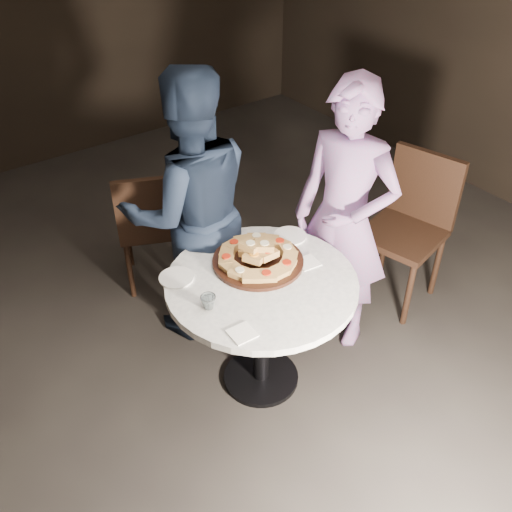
# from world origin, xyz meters

# --- Properties ---
(floor) EXTENTS (7.00, 7.00, 0.00)m
(floor) POSITION_xyz_m (0.00, 0.00, 0.00)
(floor) COLOR black
(floor) RESTS_ON ground
(table) EXTENTS (1.25, 1.25, 0.77)m
(table) POSITION_xyz_m (-0.03, -0.10, 0.63)
(table) COLOR black
(table) RESTS_ON ground
(serving_board) EXTENTS (0.64, 0.64, 0.02)m
(serving_board) POSITION_xyz_m (0.04, 0.03, 0.78)
(serving_board) COLOR black
(serving_board) RESTS_ON table
(focaccia_pile) EXTENTS (0.45, 0.45, 0.12)m
(focaccia_pile) POSITION_xyz_m (0.04, 0.03, 0.83)
(focaccia_pile) COLOR #A87B41
(focaccia_pile) RESTS_ON serving_board
(plate_left) EXTENTS (0.23, 0.23, 0.01)m
(plate_left) POSITION_xyz_m (-0.39, 0.18, 0.78)
(plate_left) COLOR white
(plate_left) RESTS_ON table
(plate_right) EXTENTS (0.22, 0.22, 0.01)m
(plate_right) POSITION_xyz_m (0.35, 0.12, 0.78)
(plate_right) COLOR white
(plate_right) RESTS_ON table
(water_glass) EXTENTS (0.10, 0.10, 0.07)m
(water_glass) POSITION_xyz_m (-0.37, -0.12, 0.81)
(water_glass) COLOR silver
(water_glass) RESTS_ON table
(napkin_near) EXTENTS (0.12, 0.12, 0.01)m
(napkin_near) POSITION_xyz_m (-0.35, -0.37, 0.77)
(napkin_near) COLOR white
(napkin_near) RESTS_ON table
(napkin_far) EXTENTS (0.13, 0.13, 0.01)m
(napkin_far) POSITION_xyz_m (0.26, -0.13, 0.77)
(napkin_far) COLOR white
(napkin_far) RESTS_ON table
(chair_far) EXTENTS (0.59, 0.60, 0.94)m
(chair_far) POSITION_xyz_m (-0.09, 1.06, 0.54)
(chair_far) COLOR black
(chair_far) RESTS_ON ground
(chair_right) EXTENTS (0.60, 0.59, 1.03)m
(chair_right) POSITION_xyz_m (1.30, -0.01, 0.60)
(chair_right) COLOR black
(chair_right) RESTS_ON ground
(diner_navy) EXTENTS (1.00, 0.88, 1.74)m
(diner_navy) POSITION_xyz_m (-0.05, 0.57, 0.87)
(diner_navy) COLOR black
(diner_navy) RESTS_ON ground
(diner_teal) EXTENTS (0.61, 0.73, 1.71)m
(diner_teal) POSITION_xyz_m (0.62, -0.03, 0.85)
(diner_teal) COLOR slate
(diner_teal) RESTS_ON ground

